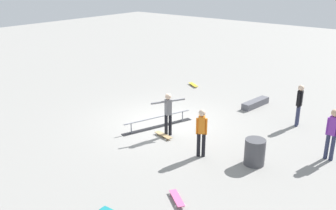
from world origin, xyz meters
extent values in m
plane|color=gray|center=(0.00, 0.00, 0.00)|extent=(60.00, 60.00, 0.00)
cube|color=black|center=(0.58, 0.10, 0.01)|extent=(2.93, 1.18, 0.01)
cylinder|color=gray|center=(-0.51, 0.46, 0.20)|extent=(0.04, 0.04, 0.40)
cylinder|color=gray|center=(1.66, -0.26, 0.20)|extent=(0.04, 0.04, 0.40)
cylinder|color=gray|center=(0.58, 0.10, 0.40)|extent=(2.72, 0.95, 0.05)
cube|color=#595960|center=(-3.88, 1.93, 0.14)|extent=(1.65, 0.54, 0.28)
cylinder|color=black|center=(1.01, 0.87, 0.40)|extent=(0.16, 0.16, 0.81)
cylinder|color=black|center=(0.87, 0.94, 0.40)|extent=(0.16, 0.16, 0.81)
cube|color=slate|center=(0.94, 0.90, 1.09)|extent=(0.27, 0.26, 0.57)
sphere|color=beige|center=(0.94, 0.90, 1.49)|extent=(0.22, 0.22, 0.22)
cylinder|color=slate|center=(1.27, 0.73, 1.31)|extent=(0.51, 0.31, 0.07)
cylinder|color=slate|center=(0.60, 1.08, 1.31)|extent=(0.51, 0.31, 0.07)
cube|color=tan|center=(1.15, 0.86, 0.08)|extent=(0.36, 0.82, 0.02)
cylinder|color=white|center=(1.10, 1.15, 0.03)|extent=(0.04, 0.06, 0.05)
cylinder|color=white|center=(1.32, 1.10, 0.03)|extent=(0.04, 0.06, 0.05)
cylinder|color=white|center=(0.99, 0.62, 0.03)|extent=(0.04, 0.06, 0.05)
cylinder|color=white|center=(1.21, 0.57, 0.03)|extent=(0.04, 0.06, 0.05)
cylinder|color=#2D3351|center=(-0.85, 6.08, 0.43)|extent=(0.13, 0.13, 0.85)
cylinder|color=#2D3351|center=(-0.85, 5.91, 0.43)|extent=(0.13, 0.13, 0.85)
cube|color=purple|center=(-0.85, 6.00, 1.16)|extent=(0.20, 0.22, 0.60)
sphere|color=tan|center=(-0.85, 6.00, 1.57)|extent=(0.23, 0.23, 0.23)
cylinder|color=purple|center=(-0.84, 5.85, 1.10)|extent=(0.08, 0.08, 0.57)
cylinder|color=black|center=(1.49, 2.82, 0.40)|extent=(0.16, 0.16, 0.81)
cylinder|color=black|center=(1.58, 2.68, 0.40)|extent=(0.16, 0.16, 0.81)
cube|color=orange|center=(1.53, 2.75, 1.10)|extent=(0.27, 0.28, 0.57)
sphere|color=beige|center=(1.53, 2.75, 1.49)|extent=(0.22, 0.22, 0.22)
cylinder|color=orange|center=(1.45, 2.87, 1.04)|extent=(0.10, 0.10, 0.54)
cylinder|color=orange|center=(1.61, 2.63, 1.04)|extent=(0.10, 0.10, 0.54)
cylinder|color=#2D3351|center=(-2.99, 4.16, 0.41)|extent=(0.14, 0.14, 0.82)
cylinder|color=#2D3351|center=(-2.83, 4.18, 0.41)|extent=(0.14, 0.14, 0.82)
cube|color=black|center=(-2.91, 4.17, 1.12)|extent=(0.24, 0.22, 0.58)
sphere|color=beige|center=(-2.91, 4.17, 1.52)|extent=(0.22, 0.22, 0.22)
cylinder|color=black|center=(-3.06, 4.15, 1.06)|extent=(0.09, 0.09, 0.55)
cylinder|color=black|center=(-2.77, 4.19, 1.06)|extent=(0.09, 0.09, 0.55)
cube|color=#E05993|center=(3.99, 3.69, 0.08)|extent=(0.62, 0.77, 0.02)
cylinder|color=white|center=(4.05, 3.98, 0.03)|extent=(0.06, 0.06, 0.05)
cylinder|color=white|center=(4.23, 3.85, 0.03)|extent=(0.06, 0.06, 0.05)
cylinder|color=white|center=(3.74, 3.53, 0.03)|extent=(0.06, 0.06, 0.05)
cylinder|color=white|center=(3.92, 3.40, 0.03)|extent=(0.06, 0.06, 0.05)
cylinder|color=white|center=(5.38, 2.63, 0.03)|extent=(0.03, 0.06, 0.05)
cube|color=yellow|center=(-4.68, -1.99, 0.08)|extent=(0.58, 0.79, 0.02)
cylinder|color=white|center=(-4.64, -1.70, 0.03)|extent=(0.05, 0.06, 0.05)
cylinder|color=white|center=(-4.44, -1.82, 0.03)|extent=(0.05, 0.06, 0.05)
cylinder|color=white|center=(-4.91, -2.17, 0.03)|extent=(0.05, 0.06, 0.05)
cylinder|color=white|center=(-4.71, -2.29, 0.03)|extent=(0.05, 0.06, 0.05)
cylinder|color=#47474C|center=(0.92, 4.32, 0.41)|extent=(0.63, 0.63, 0.82)
camera|label=1|loc=(10.61, 8.81, 5.65)|focal=40.19mm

